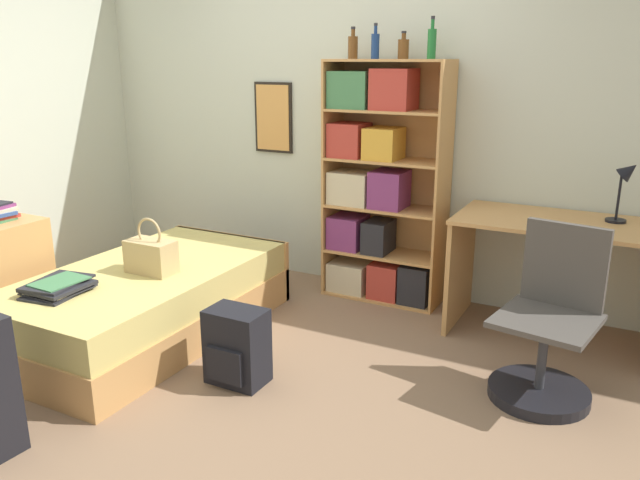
{
  "coord_description": "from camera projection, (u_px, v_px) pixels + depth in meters",
  "views": [
    {
      "loc": [
        2.09,
        -2.81,
        1.74
      ],
      "look_at": [
        0.52,
        0.19,
        0.75
      ],
      "focal_mm": 35.0,
      "sensor_mm": 36.0,
      "label": 1
    }
  ],
  "objects": [
    {
      "name": "ground_plane",
      "position": [
        231.0,
        354.0,
        3.81
      ],
      "size": [
        14.0,
        14.0,
        0.0
      ],
      "primitive_type": "plane",
      "color": "#84664C"
    },
    {
      "name": "wall_back",
      "position": [
        343.0,
        118.0,
        4.77
      ],
      "size": [
        10.0,
        0.09,
        2.6
      ],
      "color": "beige",
      "rests_on": "ground_plane"
    },
    {
      "name": "bed",
      "position": [
        149.0,
        301.0,
        4.06
      ],
      "size": [
        1.03,
        1.89,
        0.45
      ],
      "color": "tan",
      "rests_on": "ground_plane"
    },
    {
      "name": "handbag",
      "position": [
        151.0,
        255.0,
        3.88
      ],
      "size": [
        0.31,
        0.17,
        0.35
      ],
      "color": "tan",
      "rests_on": "bed"
    },
    {
      "name": "book_stack_on_bed",
      "position": [
        58.0,
        287.0,
        3.56
      ],
      "size": [
        0.33,
        0.4,
        0.07
      ],
      "color": "#232328",
      "rests_on": "bed"
    },
    {
      "name": "bookcase",
      "position": [
        376.0,
        190.0,
        4.53
      ],
      "size": [
        0.87,
        0.35,
        1.73
      ],
      "color": "tan",
      "rests_on": "ground_plane"
    },
    {
      "name": "bottle_green",
      "position": [
        353.0,
        47.0,
        4.38
      ],
      "size": [
        0.07,
        0.07,
        0.22
      ],
      "color": "brown",
      "rests_on": "bookcase"
    },
    {
      "name": "bottle_brown",
      "position": [
        375.0,
        45.0,
        4.23
      ],
      "size": [
        0.06,
        0.06,
        0.23
      ],
      "color": "navy",
      "rests_on": "bookcase"
    },
    {
      "name": "bottle_clear",
      "position": [
        403.0,
        48.0,
        4.23
      ],
      "size": [
        0.08,
        0.08,
        0.18
      ],
      "color": "brown",
      "rests_on": "bookcase"
    },
    {
      "name": "bottle_blue",
      "position": [
        432.0,
        43.0,
        4.12
      ],
      "size": [
        0.06,
        0.06,
        0.27
      ],
      "color": "#1E6B2D",
      "rests_on": "bookcase"
    },
    {
      "name": "desk",
      "position": [
        558.0,
        257.0,
        3.9
      ],
      "size": [
        1.26,
        0.67,
        0.78
      ],
      "color": "tan",
      "rests_on": "ground_plane"
    },
    {
      "name": "desk_lamp",
      "position": [
        626.0,
        181.0,
        3.72
      ],
      "size": [
        0.17,
        0.12,
        0.39
      ],
      "color": "black",
      "rests_on": "desk"
    },
    {
      "name": "desk_chair",
      "position": [
        546.0,
        346.0,
        3.29
      ],
      "size": [
        0.55,
        0.55,
        0.91
      ],
      "color": "black",
      "rests_on": "ground_plane"
    },
    {
      "name": "backpack",
      "position": [
        237.0,
        347.0,
        3.43
      ],
      "size": [
        0.32,
        0.25,
        0.43
      ],
      "color": "black",
      "rests_on": "ground_plane"
    }
  ]
}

